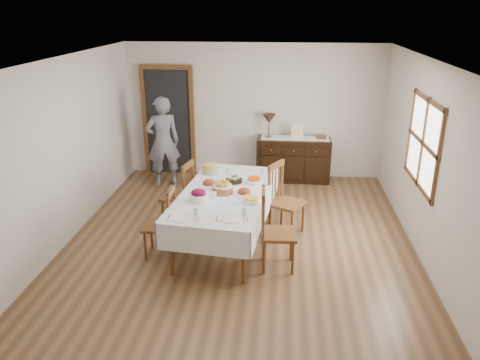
# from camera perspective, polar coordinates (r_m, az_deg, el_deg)

# --- Properties ---
(ground) EXTENTS (6.00, 6.00, 0.00)m
(ground) POSITION_cam_1_polar(r_m,az_deg,el_deg) (6.86, -0.08, -7.74)
(ground) COLOR brown
(room_shell) EXTENTS (5.02, 6.02, 2.65)m
(room_shell) POSITION_cam_1_polar(r_m,az_deg,el_deg) (6.67, -0.99, 6.58)
(room_shell) COLOR silver
(room_shell) RESTS_ON ground
(dining_table) EXTENTS (1.45, 2.45, 0.80)m
(dining_table) POSITION_cam_1_polar(r_m,az_deg,el_deg) (6.59, -1.81, -2.19)
(dining_table) COLOR silver
(dining_table) RESTS_ON ground
(chair_left_near) EXTENTS (0.42, 0.42, 0.98)m
(chair_left_near) POSITION_cam_1_polar(r_m,az_deg,el_deg) (6.43, -9.41, -5.11)
(chair_left_near) COLOR brown
(chair_left_near) RESTS_ON ground
(chair_left_far) EXTENTS (0.51, 0.51, 1.05)m
(chair_left_far) POSITION_cam_1_polar(r_m,az_deg,el_deg) (7.25, -7.28, -1.68)
(chair_left_far) COLOR brown
(chair_left_far) RESTS_ON ground
(chair_right_near) EXTENTS (0.47, 0.47, 1.08)m
(chair_right_near) POSITION_cam_1_polar(r_m,az_deg,el_deg) (6.06, 4.19, -6.03)
(chair_right_near) COLOR brown
(chair_right_near) RESTS_ON ground
(chair_right_far) EXTENTS (0.61, 0.61, 1.09)m
(chair_right_far) POSITION_cam_1_polar(r_m,az_deg,el_deg) (6.99, 5.37, -2.28)
(chair_right_far) COLOR brown
(chair_right_far) RESTS_ON ground
(sideboard) EXTENTS (1.41, 0.52, 0.85)m
(sideboard) POSITION_cam_1_polar(r_m,az_deg,el_deg) (9.18, 6.49, 2.51)
(sideboard) COLOR black
(sideboard) RESTS_ON ground
(person) EXTENTS (0.67, 0.56, 1.82)m
(person) POSITION_cam_1_polar(r_m,az_deg,el_deg) (8.85, -9.39, 4.97)
(person) COLOR slate
(person) RESTS_ON ground
(bread_basket) EXTENTS (0.29, 0.29, 0.17)m
(bread_basket) POSITION_cam_1_polar(r_m,az_deg,el_deg) (6.49, -2.15, -0.93)
(bread_basket) COLOR #965534
(bread_basket) RESTS_ON dining_table
(egg_basket) EXTENTS (0.25, 0.25, 0.10)m
(egg_basket) POSITION_cam_1_polar(r_m,az_deg,el_deg) (6.89, -0.74, 0.06)
(egg_basket) COLOR black
(egg_basket) RESTS_ON dining_table
(ham_platter_a) EXTENTS (0.33, 0.33, 0.11)m
(ham_platter_a) POSITION_cam_1_polar(r_m,az_deg,el_deg) (6.78, -3.78, -0.44)
(ham_platter_a) COLOR white
(ham_platter_a) RESTS_ON dining_table
(ham_platter_b) EXTENTS (0.29, 0.29, 0.11)m
(ham_platter_b) POSITION_cam_1_polar(r_m,az_deg,el_deg) (6.45, 0.53, -1.51)
(ham_platter_b) COLOR white
(ham_platter_b) RESTS_ON dining_table
(beet_bowl) EXTENTS (0.27, 0.27, 0.16)m
(beet_bowl) POSITION_cam_1_polar(r_m,az_deg,el_deg) (6.26, -5.09, -1.92)
(beet_bowl) COLOR white
(beet_bowl) RESTS_ON dining_table
(carrot_bowl) EXTENTS (0.22, 0.22, 0.09)m
(carrot_bowl) POSITION_cam_1_polar(r_m,az_deg,el_deg) (6.84, 1.72, -0.07)
(carrot_bowl) COLOR white
(carrot_bowl) RESTS_ON dining_table
(pineapple_bowl) EXTENTS (0.24, 0.24, 0.14)m
(pineapple_bowl) POSITION_cam_1_polar(r_m,az_deg,el_deg) (7.26, -3.69, 1.35)
(pineapple_bowl) COLOR tan
(pineapple_bowl) RESTS_ON dining_table
(casserole_dish) EXTENTS (0.24, 0.24, 0.08)m
(casserole_dish) POSITION_cam_1_polar(r_m,az_deg,el_deg) (6.20, 1.36, -2.40)
(casserole_dish) COLOR white
(casserole_dish) RESTS_ON dining_table
(butter_dish) EXTENTS (0.15, 0.11, 0.07)m
(butter_dish) POSITION_cam_1_polar(r_m,az_deg,el_deg) (6.36, -3.53, -1.82)
(butter_dish) COLOR white
(butter_dish) RESTS_ON dining_table
(setting_left) EXTENTS (0.43, 0.31, 0.10)m
(setting_left) POSITION_cam_1_polar(r_m,az_deg,el_deg) (5.80, -6.55, -4.36)
(setting_left) COLOR white
(setting_left) RESTS_ON dining_table
(setting_right) EXTENTS (0.43, 0.31, 0.10)m
(setting_right) POSITION_cam_1_polar(r_m,az_deg,el_deg) (5.76, -0.60, -4.42)
(setting_right) COLOR white
(setting_right) RESTS_ON dining_table
(glass_far_a) EXTENTS (0.06, 0.06, 0.10)m
(glass_far_a) POSITION_cam_1_polar(r_m,az_deg,el_deg) (7.20, -1.47, 1.08)
(glass_far_a) COLOR silver
(glass_far_a) RESTS_ON dining_table
(glass_far_b) EXTENTS (0.07, 0.07, 0.11)m
(glass_far_b) POSITION_cam_1_polar(r_m,az_deg,el_deg) (7.18, 2.81, 1.03)
(glass_far_b) COLOR silver
(glass_far_b) RESTS_ON dining_table
(runner) EXTENTS (1.30, 0.35, 0.01)m
(runner) POSITION_cam_1_polar(r_m,az_deg,el_deg) (9.08, 6.73, 5.11)
(runner) COLOR white
(runner) RESTS_ON sideboard
(table_lamp) EXTENTS (0.26, 0.26, 0.46)m
(table_lamp) POSITION_cam_1_polar(r_m,az_deg,el_deg) (9.00, 3.56, 7.38)
(table_lamp) COLOR brown
(table_lamp) RESTS_ON sideboard
(picture_frame) EXTENTS (0.22, 0.08, 0.28)m
(picture_frame) POSITION_cam_1_polar(r_m,az_deg,el_deg) (8.98, 7.00, 5.81)
(picture_frame) COLOR beige
(picture_frame) RESTS_ON sideboard
(deco_bowl) EXTENTS (0.20, 0.20, 0.06)m
(deco_bowl) POSITION_cam_1_polar(r_m,az_deg,el_deg) (9.11, 9.83, 5.17)
(deco_bowl) COLOR brown
(deco_bowl) RESTS_ON sideboard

